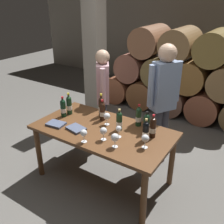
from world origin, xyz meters
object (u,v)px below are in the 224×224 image
Objects in this scene: leather_ledger at (76,129)px; tasting_notebook at (56,124)px; wine_bottle_7 at (69,105)px; wine_glass_2 at (119,129)px; dining_table at (103,135)px; wine_glass_4 at (107,117)px; wine_bottle_2 at (153,127)px; sommelier_presenting at (164,96)px; wine_bottle_3 at (101,107)px; wine_bottle_8 at (102,111)px; wine_glass_3 at (84,133)px; wine_glass_1 at (103,131)px; wine_glass_5 at (145,139)px; wine_bottle_5 at (63,108)px; wine_bottle_1 at (119,121)px; wine_bottle_4 at (146,131)px; wine_bottle_6 at (146,123)px; taster_seated_left at (103,91)px; wine_glass_0 at (115,138)px; wine_bottle_0 at (139,116)px.

tasting_notebook is at bearing -159.51° from leather_ledger.
wine_bottle_7 is 0.90m from wine_glass_2.
dining_table is 5.60× the size of wine_bottle_7.
wine_glass_2 is at bearing -10.09° from wine_bottle_7.
leather_ledger is at bearing -38.82° from wine_bottle_7.
wine_bottle_7 is at bearing -178.12° from wine_glass_4.
wine_bottle_2 is 0.63m from sommelier_presenting.
wine_bottle_3 reaches higher than wine_bottle_8.
wine_glass_3 is 0.69× the size of tasting_notebook.
wine_glass_4 is at bearing 118.28° from wine_glass_1.
wine_glass_5 is at bearing -83.49° from wine_bottle_2.
wine_glass_3 is at bearing -29.34° from wine_bottle_5.
wine_glass_5 is at bearing -22.43° from wine_bottle_1.
wine_bottle_2 is (0.58, 0.16, 0.21)m from dining_table.
tasting_notebook is at bearing -165.60° from wine_bottle_4.
wine_glass_2 is (0.48, -0.34, -0.03)m from wine_bottle_3.
wine_bottle_8 is 1.28× the size of leather_ledger.
wine_bottle_5 is at bearing -172.72° from wine_bottle_2.
wine_bottle_7 reaches higher than leather_ledger.
wine_bottle_3 is at bearing 128.40° from dining_table.
wine_bottle_6 is (0.70, -0.07, -0.02)m from wine_bottle_3.
wine_bottle_5 is at bearing 165.67° from wine_glass_1.
wine_bottle_2 is 1.22m from taster_seated_left.
wine_glass_3 is (0.62, -0.45, -0.02)m from wine_bottle_7.
wine_glass_0 is 0.52m from wine_glass_4.
tasting_notebook is at bearing -156.18° from wine_bottle_6.
wine_glass_3 is (-0.18, -0.44, -0.01)m from wine_bottle_1.
wine_bottle_2 is 0.17× the size of sommelier_presenting.
wine_bottle_7 is 1.25m from wine_glass_5.
wine_glass_2 is at bearing -60.48° from wine_bottle_1.
leather_ledger is at bearing -144.54° from dining_table.
wine_glass_3 is at bearing -115.68° from wine_bottle_0.
wine_bottle_4 is (0.55, 0.04, 0.21)m from dining_table.
wine_bottle_6 is 1.72× the size of wine_glass_5.
wine_bottle_5 reaches higher than dining_table.
taster_seated_left reaches higher than tasting_notebook.
dining_table is at bearing 171.59° from wine_glass_5.
sommelier_presenting is (0.67, 0.47, 0.15)m from wine_bottle_3.
taster_seated_left reaches higher than wine_glass_4.
wine_bottle_3 is 1.45× the size of tasting_notebook.
wine_bottle_4 reaches higher than wine_glass_3.
leather_ledger is at bearing -147.82° from wine_bottle_1.
leather_ledger is at bearing -173.49° from wine_glass_5.
wine_glass_4 is at bearing -176.45° from wine_bottle_2.
wine_bottle_7 is 2.12× the size of wine_glass_2.
wine_bottle_7 is 0.48m from leather_ledger.
taster_seated_left is (-0.84, 0.97, 0.05)m from wine_glass_0.
wine_bottle_4 reaches higher than wine_glass_2.
tasting_notebook is at bearing -145.86° from wine_glass_4.
wine_glass_1 is 0.99× the size of wine_glass_5.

